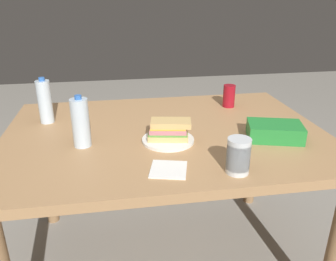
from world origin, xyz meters
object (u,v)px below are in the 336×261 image
paper_plate (168,140)px  plastic_cup_stack (238,156)px  dining_table (165,149)px  chip_bag (275,131)px  sandwich (169,130)px  soda_can_red (229,96)px  water_bottle_spare (81,123)px  water_bottle_tall (45,102)px

paper_plate → plastic_cup_stack: bearing=-56.6°
dining_table → chip_bag: 0.50m
dining_table → sandwich: size_ratio=7.47×
paper_plate → soda_can_red: (0.41, 0.41, 0.05)m
chip_bag → plastic_cup_stack: plastic_cup_stack is taller
sandwich → soda_can_red: size_ratio=1.61×
paper_plate → water_bottle_spare: water_bottle_spare is taller
sandwich → plastic_cup_stack: size_ratio=1.50×
chip_bag → paper_plate: bearing=-170.2°
water_bottle_spare → water_bottle_tall: bearing=121.7°
water_bottle_tall → water_bottle_spare: 0.36m
plastic_cup_stack → water_bottle_tall: bearing=140.1°
sandwich → soda_can_red: (0.41, 0.41, 0.01)m
soda_can_red → water_bottle_tall: (-0.96, -0.08, 0.04)m
sandwich → soda_can_red: soda_can_red is taller
dining_table → soda_can_red: size_ratio=12.01×
plastic_cup_stack → dining_table: bearing=115.0°
paper_plate → soda_can_red: 0.58m
plastic_cup_stack → water_bottle_spare: 0.65m
plastic_cup_stack → sandwich: bearing=122.7°
dining_table → chip_bag: chip_bag is taller
soda_can_red → chip_bag: soda_can_red is taller
dining_table → water_bottle_spare: bearing=-165.0°
dining_table → soda_can_red: (0.40, 0.29, 0.15)m
sandwich → water_bottle_spare: size_ratio=0.89×
dining_table → plastic_cup_stack: 0.49m
paper_plate → sandwich: size_ratio=1.15×
sandwich → water_bottle_tall: water_bottle_tall is taller
sandwich → water_bottle_spare: 0.37m
sandwich → soda_can_red: 0.57m
paper_plate → plastic_cup_stack: plastic_cup_stack is taller
chip_bag → plastic_cup_stack: size_ratio=1.76×
paper_plate → dining_table: bearing=87.3°
water_bottle_spare → sandwich: bearing=-2.2°
plastic_cup_stack → chip_bag: bearing=44.1°
dining_table → water_bottle_tall: bearing=159.4°
dining_table → chip_bag: (0.46, -0.16, 0.13)m
dining_table → chip_bag: bearing=-19.5°
water_bottle_tall → sandwich: bearing=-30.1°
water_bottle_tall → water_bottle_spare: size_ratio=1.02×
soda_can_red → water_bottle_spare: size_ratio=0.56×
soda_can_red → paper_plate: bearing=-135.2°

